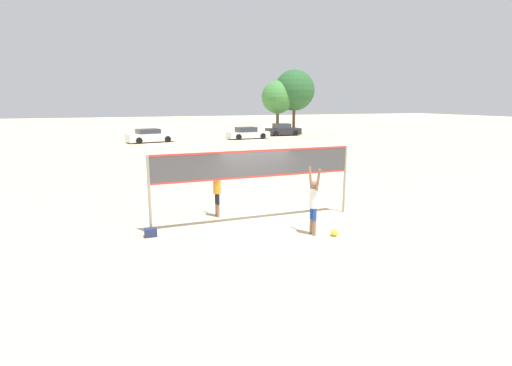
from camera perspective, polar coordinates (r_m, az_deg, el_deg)
The scene contains 11 objects.
ground_plane at distance 14.14m, azimuth 0.00°, elevation -5.56°, with size 200.00×200.00×0.00m, color beige.
volleyball_net at distance 13.70m, azimuth 0.00°, elevation 2.07°, with size 7.29×0.09×2.54m.
player_spiker at distance 12.65m, azimuth 8.23°, elevation -2.37°, with size 0.28×0.71×2.17m.
player_blocker at distance 14.56m, azimuth -5.60°, elevation -0.49°, with size 0.28×0.71×2.16m.
volleyball at distance 12.91m, azimuth 11.14°, elevation -6.95°, with size 0.23×0.23×0.23m.
gear_bag at distance 13.03m, azimuth -14.82°, elevation -6.84°, with size 0.38×0.25×0.28m.
parked_car_near at distance 42.72m, azimuth -14.88°, elevation 6.49°, with size 5.07×2.83×1.40m.
parked_car_mid at distance 49.76m, azimuth 3.86°, elevation 7.55°, with size 4.28×2.07×1.49m.
parked_car_far at distance 45.27m, azimuth -1.22°, elevation 7.09°, with size 4.82×2.05×1.33m.
tree_left_cluster at distance 51.83m, azimuth 3.12°, elevation 12.14°, with size 4.12×4.12×6.74m.
tree_right_cluster at distance 52.59m, azimuth 5.50°, elevation 13.04°, with size 5.16×5.16×8.12m.
Camera 1 is at (-4.87, -12.60, 4.18)m, focal length 28.00 mm.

